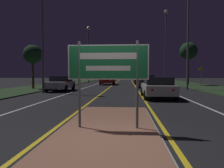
{
  "coord_description": "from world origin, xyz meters",
  "views": [
    {
      "loc": [
        0.51,
        -4.81,
        1.55
      ],
      "look_at": [
        0.0,
        2.51,
        1.21
      ],
      "focal_mm": 35.0,
      "sensor_mm": 36.0,
      "label": 1
    }
  ],
  "objects_px": {
    "streetlight_left_near": "(42,23)",
    "car_approaching_0": "(61,83)",
    "car_receding_0": "(158,87)",
    "streetlight_right_far": "(166,36)",
    "warning_sign": "(201,74)",
    "streetlight_left_far": "(88,44)",
    "car_receding_2": "(140,79)",
    "streetlight_right_near": "(188,26)",
    "car_approaching_1": "(108,80)",
    "highway_sign": "(108,66)",
    "car_receding_1": "(146,81)"
  },
  "relations": [
    {
      "from": "streetlight_left_far",
      "to": "car_receding_0",
      "type": "height_order",
      "value": "streetlight_left_far"
    },
    {
      "from": "highway_sign",
      "to": "car_approaching_1",
      "type": "height_order",
      "value": "highway_sign"
    },
    {
      "from": "car_approaching_0",
      "to": "streetlight_right_near",
      "type": "bearing_deg",
      "value": 9.28
    },
    {
      "from": "streetlight_left_far",
      "to": "car_receding_0",
      "type": "xyz_separation_m",
      "value": [
        8.82,
        -24.21,
        -6.12
      ]
    },
    {
      "from": "highway_sign",
      "to": "streetlight_left_far",
      "type": "relative_size",
      "value": 0.24
    },
    {
      "from": "car_receding_1",
      "to": "car_approaching_0",
      "type": "relative_size",
      "value": 1.07
    },
    {
      "from": "highway_sign",
      "to": "streetlight_right_near",
      "type": "distance_m",
      "value": 17.61
    },
    {
      "from": "car_receding_1",
      "to": "car_receding_0",
      "type": "bearing_deg",
      "value": -90.83
    },
    {
      "from": "car_receding_2",
      "to": "warning_sign",
      "type": "xyz_separation_m",
      "value": [
        7.24,
        -5.45,
        0.72
      ]
    },
    {
      "from": "streetlight_left_near",
      "to": "car_approaching_0",
      "type": "bearing_deg",
      "value": 70.38
    },
    {
      "from": "streetlight_left_far",
      "to": "car_approaching_0",
      "type": "relative_size",
      "value": 2.31
    },
    {
      "from": "streetlight_right_far",
      "to": "car_receding_2",
      "type": "bearing_deg",
      "value": 178.81
    },
    {
      "from": "streetlight_left_far",
      "to": "car_approaching_1",
      "type": "xyz_separation_m",
      "value": [
        4.0,
        -6.61,
        -6.08
      ]
    },
    {
      "from": "streetlight_right_far",
      "to": "car_receding_1",
      "type": "bearing_deg",
      "value": -112.94
    },
    {
      "from": "car_approaching_1",
      "to": "car_receding_2",
      "type": "bearing_deg",
      "value": 21.55
    },
    {
      "from": "streetlight_right_far",
      "to": "warning_sign",
      "type": "relative_size",
      "value": 4.68
    },
    {
      "from": "car_receding_0",
      "to": "warning_sign",
      "type": "distance_m",
      "value": 15.89
    },
    {
      "from": "car_receding_1",
      "to": "car_receding_2",
      "type": "distance_m",
      "value": 8.71
    },
    {
      "from": "streetlight_right_far",
      "to": "car_approaching_1",
      "type": "bearing_deg",
      "value": -167.87
    },
    {
      "from": "streetlight_left_near",
      "to": "warning_sign",
      "type": "relative_size",
      "value": 3.74
    },
    {
      "from": "car_receding_2",
      "to": "car_approaching_0",
      "type": "bearing_deg",
      "value": -120.15
    },
    {
      "from": "streetlight_right_far",
      "to": "streetlight_right_near",
      "type": "bearing_deg",
      "value": -89.73
    },
    {
      "from": "car_approaching_0",
      "to": "warning_sign",
      "type": "xyz_separation_m",
      "value": [
        15.38,
        8.57,
        0.79
      ]
    },
    {
      "from": "car_receding_2",
      "to": "car_receding_0",
      "type": "bearing_deg",
      "value": -90.21
    },
    {
      "from": "streetlight_right_near",
      "to": "car_receding_0",
      "type": "relative_size",
      "value": 2.19
    },
    {
      "from": "car_receding_1",
      "to": "car_receding_2",
      "type": "bearing_deg",
      "value": 90.57
    },
    {
      "from": "streetlight_left_near",
      "to": "car_receding_0",
      "type": "xyz_separation_m",
      "value": [
        8.86,
        -3.3,
        -4.95
      ]
    },
    {
      "from": "highway_sign",
      "to": "streetlight_right_near",
      "type": "bearing_deg",
      "value": 68.18
    },
    {
      "from": "car_receding_0",
      "to": "streetlight_right_far",
      "type": "bearing_deg",
      "value": 78.92
    },
    {
      "from": "streetlight_right_near",
      "to": "car_receding_2",
      "type": "bearing_deg",
      "value": 107.46
    },
    {
      "from": "streetlight_right_near",
      "to": "car_approaching_0",
      "type": "distance_m",
      "value": 13.29
    },
    {
      "from": "streetlight_right_near",
      "to": "car_receding_1",
      "type": "xyz_separation_m",
      "value": [
        -3.71,
        3.36,
        -5.43
      ]
    },
    {
      "from": "car_approaching_1",
      "to": "warning_sign",
      "type": "relative_size",
      "value": 1.91
    },
    {
      "from": "streetlight_left_near",
      "to": "car_receding_0",
      "type": "height_order",
      "value": "streetlight_left_near"
    },
    {
      "from": "car_receding_0",
      "to": "warning_sign",
      "type": "relative_size",
      "value": 1.79
    },
    {
      "from": "streetlight_right_near",
      "to": "warning_sign",
      "type": "xyz_separation_m",
      "value": [
        3.44,
        6.62,
        -4.69
      ]
    },
    {
      "from": "highway_sign",
      "to": "car_receding_0",
      "type": "xyz_separation_m",
      "value": [
        2.47,
        8.35,
        -1.05
      ]
    },
    {
      "from": "car_approaching_1",
      "to": "streetlight_left_far",
      "type": "bearing_deg",
      "value": 121.19
    },
    {
      "from": "streetlight_left_near",
      "to": "streetlight_left_far",
      "type": "distance_m",
      "value": 20.94
    },
    {
      "from": "streetlight_right_near",
      "to": "car_receding_1",
      "type": "height_order",
      "value": "streetlight_right_near"
    },
    {
      "from": "car_approaching_1",
      "to": "warning_sign",
      "type": "distance_m",
      "value": 12.65
    },
    {
      "from": "streetlight_right_near",
      "to": "car_receding_0",
      "type": "xyz_separation_m",
      "value": [
        -3.87,
        -7.47,
        -5.5
      ]
    },
    {
      "from": "car_receding_0",
      "to": "streetlight_left_far",
      "type": "bearing_deg",
      "value": 110.02
    },
    {
      "from": "highway_sign",
      "to": "car_receding_1",
      "type": "height_order",
      "value": "highway_sign"
    },
    {
      "from": "streetlight_left_far",
      "to": "car_approaching_1",
      "type": "height_order",
      "value": "streetlight_left_far"
    },
    {
      "from": "streetlight_left_near",
      "to": "warning_sign",
      "type": "height_order",
      "value": "streetlight_left_near"
    },
    {
      "from": "streetlight_right_near",
      "to": "car_approaching_0",
      "type": "height_order",
      "value": "streetlight_right_near"
    },
    {
      "from": "car_receding_0",
      "to": "car_approaching_0",
      "type": "distance_m",
      "value": 9.78
    },
    {
      "from": "streetlight_right_near",
      "to": "warning_sign",
      "type": "relative_size",
      "value": 3.93
    },
    {
      "from": "streetlight_right_near",
      "to": "streetlight_right_far",
      "type": "height_order",
      "value": "streetlight_right_far"
    }
  ]
}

